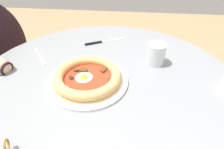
% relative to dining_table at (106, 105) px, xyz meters
% --- Properties ---
extents(dining_table, '(1.02, 1.02, 0.75)m').
position_rel_dining_table_xyz_m(dining_table, '(0.00, 0.00, 0.00)').
color(dining_table, gray).
rests_on(dining_table, ground).
extents(pizza_on_plate, '(0.29, 0.29, 0.05)m').
position_rel_dining_table_xyz_m(pizza_on_plate, '(-0.02, 0.06, 0.15)').
color(pizza_on_plate, white).
rests_on(pizza_on_plate, dining_table).
extents(water_glass, '(0.08, 0.08, 0.09)m').
position_rel_dining_table_xyz_m(water_glass, '(0.14, -0.19, 0.17)').
color(water_glass, silver).
rests_on(water_glass, dining_table).
extents(steak_knife, '(0.11, 0.20, 0.01)m').
position_rel_dining_table_xyz_m(steak_knife, '(0.29, 0.06, 0.14)').
color(steak_knife, silver).
rests_on(steak_knife, dining_table).
extents(fork_utensil, '(0.13, 0.11, 0.00)m').
position_rel_dining_table_xyz_m(fork_utensil, '(0.14, 0.31, 0.13)').
color(fork_utensil, '#BCBCC1').
rests_on(fork_utensil, dining_table).
extents(diner_person, '(0.51, 0.47, 1.12)m').
position_rel_dining_table_xyz_m(diner_person, '(0.26, 0.64, -0.12)').
color(diner_person, '#282833').
rests_on(diner_person, ground).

